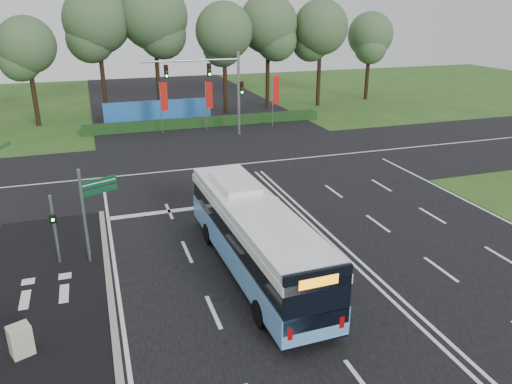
% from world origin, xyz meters
% --- Properties ---
extents(ground, '(120.00, 120.00, 0.00)m').
position_xyz_m(ground, '(0.00, 0.00, 0.00)').
color(ground, '#2C521B').
rests_on(ground, ground).
extents(road_main, '(20.00, 120.00, 0.04)m').
position_xyz_m(road_main, '(0.00, 0.00, 0.02)').
color(road_main, black).
rests_on(road_main, ground).
extents(road_cross, '(120.00, 14.00, 0.05)m').
position_xyz_m(road_cross, '(0.00, 12.00, 0.03)').
color(road_cross, black).
rests_on(road_cross, ground).
extents(bike_path, '(5.00, 18.00, 0.06)m').
position_xyz_m(bike_path, '(-12.50, -3.00, 0.03)').
color(bike_path, black).
rests_on(bike_path, ground).
extents(kerb_strip, '(0.25, 18.00, 0.12)m').
position_xyz_m(kerb_strip, '(-10.10, -3.00, 0.06)').
color(kerb_strip, gray).
rests_on(kerb_strip, ground).
extents(city_bus, '(2.74, 11.50, 3.28)m').
position_xyz_m(city_bus, '(-4.24, -2.62, 1.65)').
color(city_bus, '#5B95D2').
rests_on(city_bus, ground).
extents(pedestrian_signal, '(0.29, 0.41, 3.17)m').
position_xyz_m(pedestrian_signal, '(-12.03, 0.71, 1.73)').
color(pedestrian_signal, gray).
rests_on(pedestrian_signal, ground).
extents(street_sign, '(1.55, 0.73, 4.28)m').
position_xyz_m(street_sign, '(-10.46, 0.55, 2.68)').
color(street_sign, gray).
rests_on(street_sign, ground).
extents(utility_cabinet, '(0.82, 0.76, 1.10)m').
position_xyz_m(utility_cabinet, '(-12.95, -5.37, 0.55)').
color(utility_cabinet, beige).
rests_on(utility_cabinet, ground).
extents(banner_flag_left, '(0.67, 0.09, 4.52)m').
position_xyz_m(banner_flag_left, '(-4.04, 22.89, 2.95)').
color(banner_flag_left, gray).
rests_on(banner_flag_left, ground).
extents(banner_flag_mid, '(0.64, 0.17, 4.36)m').
position_xyz_m(banner_flag_mid, '(-0.05, 23.05, 2.85)').
color(banner_flag_mid, gray).
rests_on(banner_flag_mid, ground).
extents(banner_flag_right, '(0.69, 0.15, 4.70)m').
position_xyz_m(banner_flag_right, '(5.97, 22.30, 3.06)').
color(banner_flag_right, gray).
rests_on(banner_flag_right, ground).
extents(traffic_light_gantry, '(8.41, 0.28, 7.00)m').
position_xyz_m(traffic_light_gantry, '(0.21, 20.50, 4.66)').
color(traffic_light_gantry, gray).
rests_on(traffic_light_gantry, ground).
extents(hedge, '(22.00, 1.20, 0.80)m').
position_xyz_m(hedge, '(0.00, 24.50, 0.40)').
color(hedge, '#143613').
rests_on(hedge, ground).
extents(blue_hoarding, '(10.00, 0.30, 2.20)m').
position_xyz_m(blue_hoarding, '(-4.00, 27.00, 1.10)').
color(blue_hoarding, '#2160B5').
rests_on(blue_hoarding, ground).
extents(eucalyptus_row, '(48.29, 8.85, 12.94)m').
position_xyz_m(eucalyptus_row, '(-1.08, 31.45, 8.62)').
color(eucalyptus_row, black).
rests_on(eucalyptus_row, ground).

